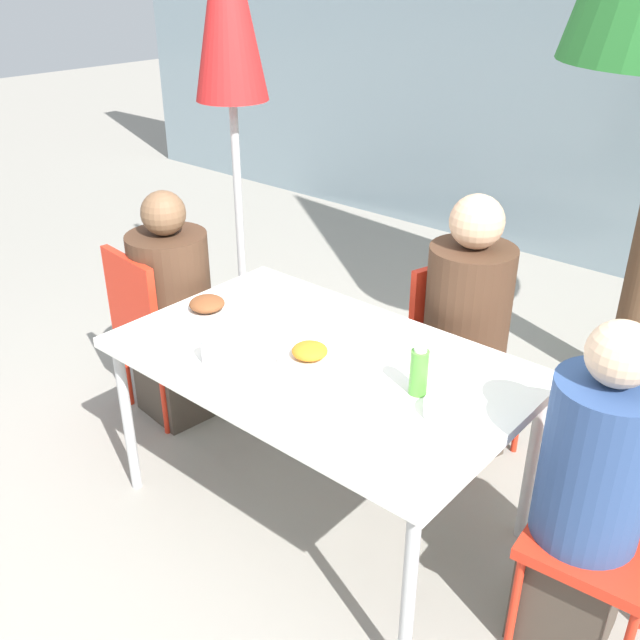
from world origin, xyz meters
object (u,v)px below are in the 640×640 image
person_right (588,503)px  drinking_cup (213,351)px  chair_left (154,322)px  chair_far (459,344)px  bottle (419,371)px  salad_bowl (450,409)px  closed_umbrella (228,20)px  person_far (464,340)px  person_left (174,316)px  chair_right (609,508)px

person_right → drinking_cup: 1.34m
chair_left → chair_far: bearing=38.2°
bottle → salad_bowl: bearing=-15.8°
closed_umbrella → salad_bowl: closed_umbrella is taller
person_right → closed_umbrella: size_ratio=0.50×
bottle → salad_bowl: (0.15, -0.04, -0.06)m
person_right → chair_far: size_ratio=1.37×
chair_far → drinking_cup: size_ratio=8.82×
person_far → closed_umbrella: size_ratio=0.52×
person_left → person_far: (1.21, 0.61, 0.05)m
salad_bowl → person_left: bearing=175.4°
bottle → drinking_cup: size_ratio=1.85×
person_far → person_left: bearing=-47.5°
person_far → salad_bowl: (0.36, -0.73, 0.18)m
person_left → salad_bowl: size_ratio=6.73×
person_left → bottle: person_left is taller
person_far → chair_far: bearing=-121.9°
closed_umbrella → bottle: size_ratio=13.03×
chair_far → person_far: size_ratio=0.71×
bottle → person_right: bearing=5.8°
person_left → salad_bowl: 1.59m
chair_left → chair_right: 2.12m
chair_right → person_right: bearing=58.1°
person_left → closed_umbrella: size_ratio=0.48×
person_left → drinking_cup: (0.74, -0.40, 0.26)m
chair_far → bottle: size_ratio=4.78×
chair_far → salad_bowl: bearing=43.4°
chair_far → drinking_cup: (-0.40, -1.07, 0.28)m
chair_left → person_far: size_ratio=0.71×
chair_left → person_right: 2.07m
drinking_cup → salad_bowl: (0.82, 0.27, -0.03)m
person_right → person_left: bearing=-5.6°
chair_right → closed_umbrella: 2.72m
closed_umbrella → bottle: (1.69, -0.78, -0.95)m
chair_far → salad_bowl: chair_far is taller
person_far → person_right: bearing=67.7°
person_right → drinking_cup: person_right is taller
person_left → chair_far: size_ratio=1.32×
chair_left → bottle: bottle is taller
salad_bowl → chair_far: bearing=117.6°
bottle → salad_bowl: size_ratio=1.07×
person_right → closed_umbrella: closed_umbrella is taller
person_right → bottle: (-0.60, -0.06, 0.26)m
chair_right → person_right: 0.11m
drinking_cup → chair_far: bearing=69.5°
person_left → chair_far: 1.33m
closed_umbrella → salad_bowl: bearing=-24.2°
chair_right → drinking_cup: size_ratio=8.82×
person_far → closed_umbrella: bearing=-77.6°
salad_bowl → person_far: bearing=115.9°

